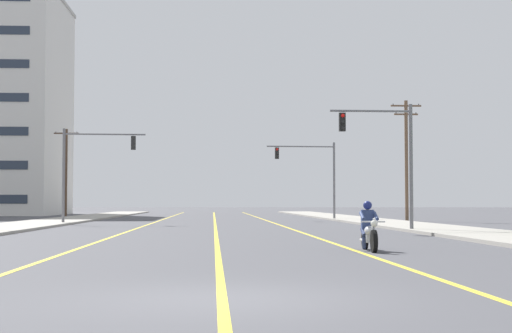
{
  "coord_description": "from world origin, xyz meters",
  "views": [
    {
      "loc": [
        -0.14,
        -11.17,
        1.42
      ],
      "look_at": [
        1.77,
        22.31,
        3.01
      ],
      "focal_mm": 53.05,
      "sensor_mm": 36.0,
      "label": 1
    }
  ],
  "objects": [
    {
      "name": "lane_stripe_right",
      "position": [
        4.03,
        45.0,
        0.0
      ],
      "size": [
        0.16,
        100.0,
        0.01
      ],
      "primitive_type": "cube",
      "color": "yellow",
      "rests_on": "ground"
    },
    {
      "name": "utility_pole_right_far",
      "position": [
        14.52,
        45.3,
        4.94
      ],
      "size": [
        2.34,
        0.26,
        9.16
      ],
      "color": "brown",
      "rests_on": "ground"
    },
    {
      "name": "lane_stripe_center",
      "position": [
        -0.0,
        45.0,
        0.0
      ],
      "size": [
        0.16,
        100.0,
        0.01
      ],
      "primitive_type": "cube",
      "color": "yellow",
      "rests_on": "ground"
    },
    {
      "name": "traffic_signal_near_left",
      "position": [
        -8.26,
        38.31,
        4.13
      ],
      "size": [
        5.32,
        0.51,
        6.2
      ],
      "color": "slate",
      "rests_on": "ground"
    },
    {
      "name": "lane_stripe_left",
      "position": [
        -4.25,
        45.0,
        0.0
      ],
      "size": [
        0.16,
        100.0,
        0.01
      ],
      "primitive_type": "cube",
      "color": "yellow",
      "rests_on": "ground"
    },
    {
      "name": "sidewalk_kerb_right",
      "position": [
        11.28,
        40.0,
        0.07
      ],
      "size": [
        4.4,
        110.0,
        0.14
      ],
      "primitive_type": "cube",
      "color": "#9E998E",
      "rests_on": "ground"
    },
    {
      "name": "motorcycle_with_rider",
      "position": [
        4.42,
        10.77,
        0.59
      ],
      "size": [
        0.7,
        2.19,
        1.46
      ],
      "color": "black",
      "rests_on": "ground"
    },
    {
      "name": "utility_pole_left_far",
      "position": [
        -13.69,
        59.26,
        4.31
      ],
      "size": [
        2.29,
        0.26,
        8.19
      ],
      "color": "#4C3828",
      "rests_on": "ground"
    },
    {
      "name": "sidewalk_kerb_left",
      "position": [
        -11.28,
        40.0,
        0.07
      ],
      "size": [
        4.4,
        110.0,
        0.14
      ],
      "primitive_type": "cube",
      "color": "#9E998E",
      "rests_on": "ground"
    },
    {
      "name": "traffic_signal_mid_right",
      "position": [
        7.91,
        48.44,
        4.14
      ],
      "size": [
        5.5,
        0.62,
        6.2
      ],
      "color": "slate",
      "rests_on": "ground"
    },
    {
      "name": "ground_plane",
      "position": [
        0.0,
        0.0,
        0.0
      ],
      "size": [
        400.0,
        400.0,
        0.0
      ],
      "primitive_type": "plane",
      "color": "#47474C"
    },
    {
      "name": "traffic_signal_near_right",
      "position": [
        8.35,
        24.96,
        4.05
      ],
      "size": [
        4.06,
        0.4,
        6.2
      ],
      "color": "slate",
      "rests_on": "ground"
    }
  ]
}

